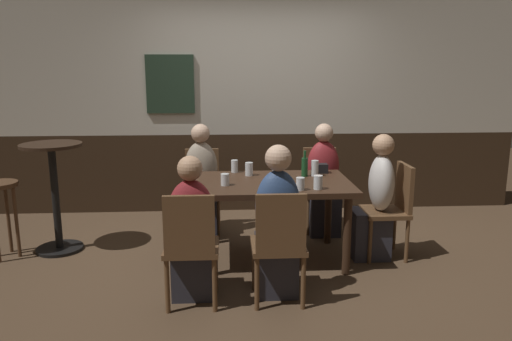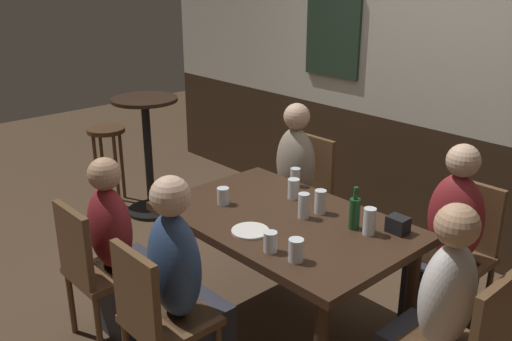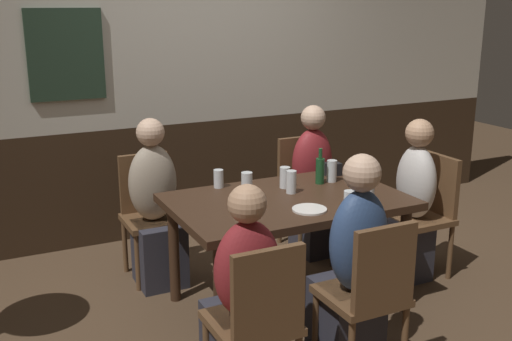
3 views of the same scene
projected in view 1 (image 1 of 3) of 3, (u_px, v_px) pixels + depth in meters
The scene contains 25 objects.
ground_plane at pixel (268, 258), 4.55m from camera, with size 12.00×12.00×0.00m, color #4C3826.
wall_back at pixel (257, 105), 5.88m from camera, with size 6.40×0.13×2.60m.
dining_table at pixel (269, 191), 4.41m from camera, with size 1.47×0.93×0.74m.
chair_left_far at pixel (202, 185), 5.27m from camera, with size 0.40×0.40×0.88m.
chair_left_near at pixel (191, 243), 3.54m from camera, with size 0.40×0.40×0.88m.
chair_mid_near at pixel (279, 241), 3.58m from camera, with size 0.40×0.40×0.88m.
chair_head_east at pixel (392, 205), 4.51m from camera, with size 0.40×0.40×0.88m.
chair_right_far at pixel (320, 184), 5.34m from camera, with size 0.40×0.40×0.88m.
person_left_far at pixel (201, 189), 5.11m from camera, with size 0.34×0.37×1.18m.
person_left_near at pixel (192, 239), 3.71m from camera, with size 0.34×0.37×1.12m.
person_mid_near at pixel (277, 232), 3.73m from camera, with size 0.34×0.37×1.19m.
person_head_east at pixel (375, 206), 4.50m from camera, with size 0.37×0.34×1.16m.
person_right_far at pixel (323, 187), 5.19m from camera, with size 0.34×0.37×1.17m.
highball_clear at pixel (300, 184), 4.06m from camera, with size 0.07×0.07×0.11m.
tumbler_water at pixel (225, 180), 4.23m from camera, with size 0.07×0.07×0.10m.
beer_glass_half at pixel (235, 167), 4.76m from camera, with size 0.07×0.07×0.12m.
pint_glass_pale at pixel (249, 170), 4.61m from camera, with size 0.07×0.07×0.13m.
beer_glass_tall at pixel (315, 169), 4.59m from camera, with size 0.07×0.07×0.15m.
pint_glass_amber at pixel (277, 170), 4.58m from camera, with size 0.07×0.07×0.14m.
pint_glass_stout at pixel (276, 172), 4.46m from camera, with size 0.07×0.07×0.15m.
tumbler_short at pixel (318, 183), 4.10m from camera, with size 0.08×0.08×0.12m.
beer_bottle_green at pixel (305, 166), 4.57m from camera, with size 0.06×0.06×0.24m.
plate_white_large at pixel (272, 188), 4.13m from camera, with size 0.21×0.21×0.01m, color white.
condiment_caddy at pixel (322, 168), 4.73m from camera, with size 0.11×0.09×0.09m, color black.
side_bar_table at pixel (55, 189), 4.63m from camera, with size 0.56×0.56×1.05m.
Camera 1 is at (-0.38, -4.26, 1.75)m, focal length 34.22 mm.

